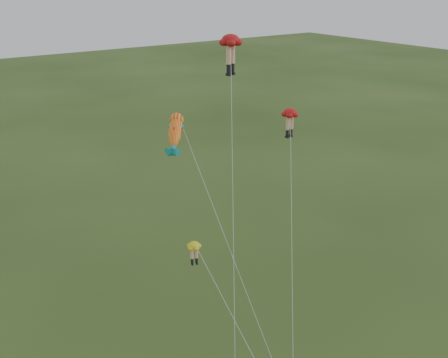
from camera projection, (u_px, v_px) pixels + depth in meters
legs_kite_red_high at (231, 47)px, 34.76m from camera, size 8.45×11.96×20.45m
legs_kite_red_mid at (290, 120)px, 36.19m from camera, size 8.42×10.67×15.27m
legs_kite_yellow at (199, 256)px, 31.05m from camera, size 1.46×10.16×8.81m
fish_kite at (176, 132)px, 30.40m from camera, size 3.81×9.43×16.60m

